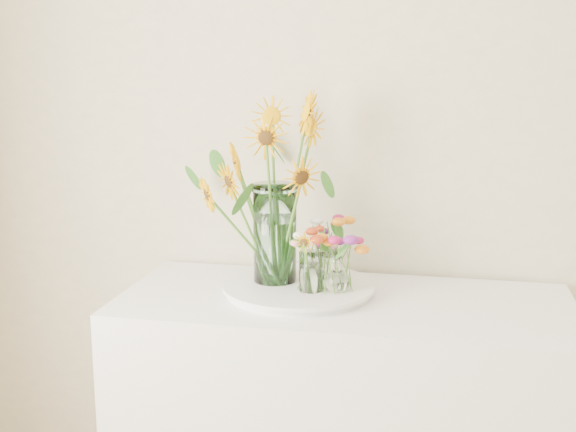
# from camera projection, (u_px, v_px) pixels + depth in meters

# --- Properties ---
(counter) EXTENTS (1.40, 0.60, 0.90)m
(counter) POSITION_uv_depth(u_px,v_px,m) (342.00, 432.00, 2.33)
(counter) COLOR white
(counter) RESTS_ON ground_plane
(tray) EXTENTS (0.46, 0.46, 0.02)m
(tray) POSITION_uv_depth(u_px,v_px,m) (298.00, 289.00, 2.29)
(tray) COLOR white
(tray) RESTS_ON counter
(mason_jar) EXTENTS (0.14, 0.14, 0.32)m
(mason_jar) POSITION_uv_depth(u_px,v_px,m) (275.00, 234.00, 2.29)
(mason_jar) COLOR #C4FAEE
(mason_jar) RESTS_ON tray
(sunflower_bouquet) EXTENTS (0.88, 0.88, 0.60)m
(sunflower_bouquet) POSITION_uv_depth(u_px,v_px,m) (275.00, 189.00, 2.26)
(sunflower_bouquet) COLOR #F8B005
(sunflower_bouquet) RESTS_ON tray
(small_vase_a) EXTENTS (0.08, 0.08, 0.13)m
(small_vase_a) POSITION_uv_depth(u_px,v_px,m) (311.00, 272.00, 2.21)
(small_vase_a) COLOR white
(small_vase_a) RESTS_ON tray
(wildflower_posy_a) EXTENTS (0.21, 0.21, 0.22)m
(wildflower_posy_a) POSITION_uv_depth(u_px,v_px,m) (311.00, 258.00, 2.20)
(wildflower_posy_a) COLOR orange
(wildflower_posy_a) RESTS_ON tray
(small_vase_b) EXTENTS (0.09, 0.09, 0.11)m
(small_vase_b) POSITION_uv_depth(u_px,v_px,m) (337.00, 274.00, 2.21)
(small_vase_b) COLOR white
(small_vase_b) RESTS_ON tray
(wildflower_posy_b) EXTENTS (0.22, 0.22, 0.20)m
(wildflower_posy_b) POSITION_uv_depth(u_px,v_px,m) (337.00, 260.00, 2.20)
(wildflower_posy_b) COLOR orange
(wildflower_posy_b) RESTS_ON tray
(small_vase_c) EXTENTS (0.09, 0.09, 0.12)m
(small_vase_c) POSITION_uv_depth(u_px,v_px,m) (327.00, 260.00, 2.35)
(small_vase_c) COLOR white
(small_vase_c) RESTS_ON tray
(wildflower_posy_c) EXTENTS (0.19, 0.19, 0.21)m
(wildflower_posy_c) POSITION_uv_depth(u_px,v_px,m) (327.00, 247.00, 2.34)
(wildflower_posy_c) COLOR orange
(wildflower_posy_c) RESTS_ON tray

